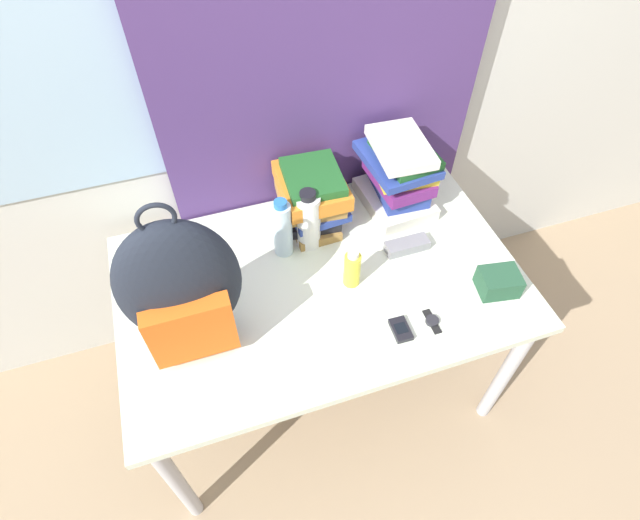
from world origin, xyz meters
The scene contains 14 objects.
ground_plane centered at (0.00, 0.00, 0.00)m, with size 12.00×12.00×0.00m, color #9E8466.
wall_back centered at (0.00, 0.90, 1.25)m, with size 6.00×0.06×2.50m.
curtain_blue centered at (0.16, 0.85, 1.25)m, with size 1.11×0.04×2.50m.
desk centered at (0.00, 0.41, 0.63)m, with size 1.31×0.82×0.71m.
backpack centered at (-0.42, 0.33, 0.94)m, with size 0.33×0.19×0.53m.
book_stack_left centered at (0.05, 0.67, 0.83)m, with size 0.23×0.27×0.22m.
book_stack_center centered at (0.38, 0.67, 0.84)m, with size 0.25×0.30×0.28m.
water_bottle centered at (-0.08, 0.57, 0.82)m, with size 0.06×0.06×0.23m.
sports_bottle centered at (0.01, 0.57, 0.82)m, with size 0.08×0.08×0.23m.
sunscreen_bottle centered at (0.09, 0.37, 0.78)m, with size 0.05×0.05×0.15m.
cell_phone centered at (0.17, 0.15, 0.72)m, with size 0.05×0.08×0.02m.
sunglasses_case centered at (0.32, 0.44, 0.73)m, with size 0.15×0.06×0.04m.
camera_pouch centered at (0.53, 0.19, 0.75)m, with size 0.14×0.12×0.07m.
wristwatch centered at (0.27, 0.15, 0.71)m, with size 0.04×0.09×0.01m.
Camera 1 is at (-0.31, -0.53, 2.01)m, focal length 28.00 mm.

